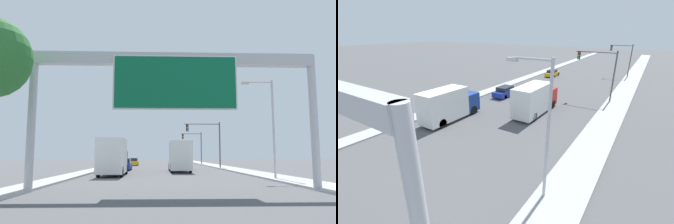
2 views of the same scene
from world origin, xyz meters
TOP-DOWN VIEW (x-y plane):
  - sidewalk_right at (9.50, 60.00)m, footprint 3.00×120.00m
  - median_strip_left at (-9.00, 60.00)m, footprint 2.00×120.00m
  - car_far_center at (-5.25, 42.73)m, footprint 1.89×4.59m
  - car_near_left at (-5.25, 61.10)m, footprint 1.80×4.30m
  - truck_box_primary at (1.75, 38.35)m, footprint 2.37×8.01m
  - truck_box_secondary at (-5.25, 31.42)m, footprint 2.37×7.29m
  - traffic_light_near_intersection at (6.85, 48.00)m, footprint 5.39×0.32m
  - traffic_light_mid_block at (7.20, 68.00)m, footprint 4.32×0.32m
  - street_lamp_right at (8.26, 25.73)m, footprint 2.66×0.28m

SIDE VIEW (x-z plane):
  - sidewalk_right at x=9.50m, z-range 0.00..0.15m
  - median_strip_left at x=-9.00m, z-range 0.00..0.15m
  - car_near_left at x=-5.25m, z-range -0.03..1.35m
  - car_far_center at x=-5.25m, z-range -0.04..1.48m
  - truck_box_secondary at x=-5.25m, z-range 0.01..3.57m
  - truck_box_primary at x=1.75m, z-range 0.02..3.59m
  - traffic_light_mid_block at x=7.20m, z-range 1.14..7.84m
  - traffic_light_near_intersection at x=6.85m, z-range 1.24..8.15m
  - street_lamp_right at x=8.26m, z-range 0.78..9.01m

